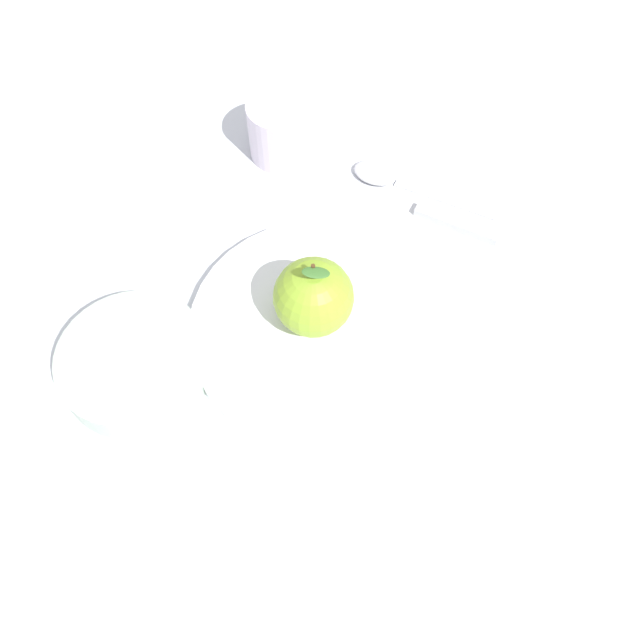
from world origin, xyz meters
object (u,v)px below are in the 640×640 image
at_px(dinner_plate, 320,326).
at_px(cup, 281,127).
at_px(spoon, 390,178).
at_px(side_bowl, 134,361).
at_px(knife, 423,212).
at_px(apple, 311,293).

xyz_separation_m(dinner_plate, cup, (-0.23, 0.06, 0.03)).
height_order(cup, spoon, cup).
bearing_deg(dinner_plate, cup, 165.51).
bearing_deg(spoon, side_bowl, -71.18).
xyz_separation_m(knife, spoon, (-0.06, -0.01, 0.00)).
distance_m(dinner_plate, spoon, 0.20).
xyz_separation_m(dinner_plate, side_bowl, (-0.03, -0.17, 0.01)).
bearing_deg(cup, spoon, 44.49).
bearing_deg(knife, spoon, -169.07).
relative_size(cup, spoon, 0.53).
relative_size(apple, spoon, 0.62).
distance_m(dinner_plate, knife, 0.18).
bearing_deg(apple, spoon, 130.43).
relative_size(cup, knife, 0.43).
bearing_deg(spoon, apple, -49.57).
height_order(dinner_plate, cup, cup).
height_order(apple, spoon, apple).
xyz_separation_m(cup, spoon, (0.09, 0.09, -0.03)).
xyz_separation_m(apple, spoon, (-0.13, 0.15, -0.05)).
bearing_deg(side_bowl, spoon, 108.82).
xyz_separation_m(side_bowl, cup, (-0.20, 0.23, 0.02)).
xyz_separation_m(apple, cup, (-0.22, 0.06, -0.02)).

